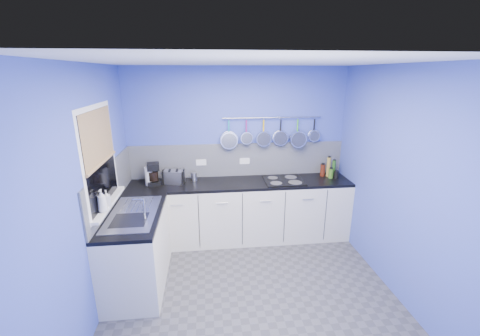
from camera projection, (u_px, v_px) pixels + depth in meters
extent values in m
cube|color=#47474C|center=(251.00, 291.00, 3.56)|extent=(3.20, 3.00, 0.02)
cube|color=white|center=(254.00, 60.00, 2.81)|extent=(3.20, 3.00, 0.02)
cube|color=#4051B8|center=(238.00, 153.00, 4.62)|extent=(3.20, 0.02, 2.50)
cube|color=#4051B8|center=(292.00, 285.00, 1.75)|extent=(3.20, 0.02, 2.50)
cube|color=#4051B8|center=(90.00, 196.00, 3.01)|extent=(0.02, 3.00, 2.50)
cube|color=#4051B8|center=(399.00, 183.00, 3.35)|extent=(0.02, 3.00, 2.50)
cube|color=gray|center=(238.00, 160.00, 4.63)|extent=(3.20, 0.02, 0.50)
cube|color=gray|center=(112.00, 184.00, 3.62)|extent=(0.02, 1.80, 0.50)
cube|color=beige|center=(240.00, 212.00, 4.57)|extent=(3.20, 0.60, 0.86)
cube|color=black|center=(240.00, 183.00, 4.43)|extent=(3.20, 0.60, 0.04)
cube|color=beige|center=(138.00, 250.00, 3.57)|extent=(0.60, 1.20, 0.86)
cube|color=black|center=(134.00, 215.00, 3.44)|extent=(0.60, 1.20, 0.04)
cube|color=white|center=(100.00, 158.00, 3.21)|extent=(0.01, 1.00, 1.10)
cube|color=black|center=(100.00, 158.00, 3.21)|extent=(0.01, 0.90, 1.00)
cube|color=#987050|center=(98.00, 137.00, 3.15)|extent=(0.01, 0.90, 0.55)
cube|color=white|center=(109.00, 203.00, 3.37)|extent=(0.10, 0.98, 0.03)
cube|color=silver|center=(133.00, 213.00, 3.43)|extent=(0.50, 0.95, 0.01)
cube|color=white|center=(201.00, 162.00, 4.56)|extent=(0.15, 0.01, 0.09)
cube|color=white|center=(245.00, 161.00, 4.63)|extent=(0.15, 0.01, 0.09)
cylinder|color=silver|center=(272.00, 118.00, 4.45)|extent=(1.45, 0.02, 0.02)
imported|color=white|center=(102.00, 201.00, 3.10)|extent=(0.09, 0.09, 0.24)
imported|color=white|center=(107.00, 198.00, 3.25)|extent=(0.10, 0.10, 0.17)
cylinder|color=white|center=(149.00, 176.00, 4.27)|extent=(0.15, 0.15, 0.26)
cube|color=silver|center=(174.00, 177.00, 4.36)|extent=(0.32, 0.24, 0.18)
cylinder|color=silver|center=(194.00, 177.00, 4.45)|extent=(0.09, 0.09, 0.12)
cube|color=black|center=(284.00, 180.00, 4.47)|extent=(0.57, 0.50, 0.01)
cylinder|color=#265919|center=(334.00, 168.00, 4.65)|extent=(0.05, 0.05, 0.24)
cylinder|color=olive|center=(329.00, 167.00, 4.63)|extent=(0.06, 0.06, 0.29)
cylinder|color=#4C190C|center=(323.00, 170.00, 4.66)|extent=(0.07, 0.07, 0.18)
cylinder|color=black|center=(336.00, 175.00, 4.56)|extent=(0.07, 0.07, 0.11)
cylinder|color=#3F721E|center=(331.00, 173.00, 4.57)|extent=(0.07, 0.07, 0.14)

